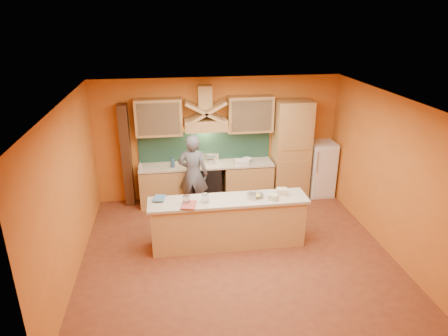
{
  "coord_description": "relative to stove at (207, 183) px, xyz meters",
  "views": [
    {
      "loc": [
        -1.12,
        -6.12,
        4.12
      ],
      "look_at": [
        -0.09,
        0.9,
        1.32
      ],
      "focal_mm": 32.0,
      "sensor_mm": 36.0,
      "label": 1
    }
  ],
  "objects": [
    {
      "name": "wall_left",
      "position": [
        -2.45,
        -2.2,
        0.95
      ],
      "size": [
        0.02,
        5.0,
        2.8
      ],
      "primitive_type": "cube",
      "color": "orange",
      "rests_on": "floor"
    },
    {
      "name": "mixing_bowl",
      "position": [
        0.71,
        -1.88,
        0.53
      ],
      "size": [
        0.33,
        0.33,
        0.07
      ],
      "primitive_type": "imported",
      "rotation": [
        0.0,
        0.0,
        0.21
      ],
      "color": "white",
      "rests_on": "island_top"
    },
    {
      "name": "upper_cabinet_left",
      "position": [
        -1.0,
        0.12,
        1.55
      ],
      "size": [
        1.0,
        0.35,
        0.8
      ],
      "primitive_type": "cube",
      "color": "tan",
      "rests_on": "wall_back"
    },
    {
      "name": "soap_bottle_b",
      "position": [
        -0.76,
        -0.09,
        0.61
      ],
      "size": [
        0.13,
        0.13,
        0.27
      ],
      "primitive_type": "imported",
      "rotation": [
        0.0,
        0.0,
        0.31
      ],
      "color": "#2E5A7E",
      "rests_on": "counter_top"
    },
    {
      "name": "floor",
      "position": [
        0.3,
        -2.2,
        -0.45
      ],
      "size": [
        5.5,
        5.0,
        0.01
      ],
      "primitive_type": "cube",
      "color": "brown",
      "rests_on": "ground"
    },
    {
      "name": "trim_column_left",
      "position": [
        -1.75,
        0.15,
        0.7
      ],
      "size": [
        0.2,
        0.3,
        2.3
      ],
      "primitive_type": "cube",
      "color": "#472816",
      "rests_on": "floor"
    },
    {
      "name": "base_cabinet_right",
      "position": [
        0.95,
        0.0,
        -0.02
      ],
      "size": [
        1.1,
        0.6,
        0.86
      ],
      "primitive_type": "cube",
      "color": "tan",
      "rests_on": "floor"
    },
    {
      "name": "kitchen_scale",
      "position": [
        0.63,
        -1.96,
        0.54
      ],
      "size": [
        0.12,
        0.12,
        0.09
      ],
      "primitive_type": "cube",
      "rotation": [
        0.0,
        0.0,
        -0.11
      ],
      "color": "silver",
      "rests_on": "island_top"
    },
    {
      "name": "book_lower",
      "position": [
        -0.65,
        -2.04,
        0.51
      ],
      "size": [
        0.31,
        0.38,
        0.03
      ],
      "primitive_type": "imported",
      "rotation": [
        0.0,
        0.0,
        -0.2
      ],
      "color": "#A9423C",
      "rests_on": "island_top"
    },
    {
      "name": "grocery_bag_b",
      "position": [
        1.0,
        -2.04,
        0.55
      ],
      "size": [
        0.21,
        0.2,
        0.1
      ],
      "primitive_type": "cube",
      "rotation": [
        0.0,
        0.0,
        -0.67
      ],
      "color": "beige",
      "rests_on": "island_top"
    },
    {
      "name": "wall_right",
      "position": [
        3.05,
        -2.2,
        0.95
      ],
      "size": [
        0.02,
        5.0,
        2.8
      ],
      "primitive_type": "cube",
      "color": "orange",
      "rests_on": "floor"
    },
    {
      "name": "backsplash",
      "position": [
        -0.0,
        0.28,
        0.8
      ],
      "size": [
        3.0,
        0.03,
        0.7
      ],
      "primitive_type": "cube",
      "color": "#1C3D31",
      "rests_on": "wall_back"
    },
    {
      "name": "cloth",
      "position": [
        1.04,
        -1.86,
        0.5
      ],
      "size": [
        0.24,
        0.19,
        0.01
      ],
      "primitive_type": "cube",
      "rotation": [
        0.0,
        0.0,
        -0.17
      ],
      "color": "beige",
      "rests_on": "island_top"
    },
    {
      "name": "island_top",
      "position": [
        0.2,
        -1.9,
        0.47
      ],
      "size": [
        2.9,
        0.62,
        0.05
      ],
      "primitive_type": "cube",
      "color": "beige",
      "rests_on": "island_body"
    },
    {
      "name": "pot_large",
      "position": [
        -0.19,
        -0.09,
        0.53
      ],
      "size": [
        0.31,
        0.31,
        0.16
      ],
      "primitive_type": "cylinder",
      "rotation": [
        0.0,
        0.0,
        -0.3
      ],
      "color": "silver",
      "rests_on": "stove"
    },
    {
      "name": "dish_rack",
      "position": [
        0.78,
        -0.16,
        0.52
      ],
      "size": [
        0.35,
        0.3,
        0.11
      ],
      "primitive_type": "cube",
      "rotation": [
        0.0,
        0.0,
        -0.2
      ],
      "color": "white",
      "rests_on": "counter_top"
    },
    {
      "name": "stove",
      "position": [
        0.0,
        0.0,
        0.0
      ],
      "size": [
        0.6,
        0.58,
        0.9
      ],
      "primitive_type": "cube",
      "color": "black",
      "rests_on": "floor"
    },
    {
      "name": "range_hood",
      "position": [
        0.0,
        0.05,
        1.37
      ],
      "size": [
        0.92,
        0.5,
        0.24
      ],
      "primitive_type": "cube",
      "color": "tan",
      "rests_on": "wall_back"
    },
    {
      "name": "base_cabinet_left",
      "position": [
        -0.95,
        0.0,
        -0.02
      ],
      "size": [
        1.1,
        0.6,
        0.86
      ],
      "primitive_type": "cube",
      "color": "tan",
      "rests_on": "floor"
    },
    {
      "name": "pot_small",
      "position": [
        0.09,
        0.06,
        0.51
      ],
      "size": [
        0.21,
        0.21,
        0.12
      ],
      "primitive_type": "cylinder",
      "rotation": [
        0.0,
        0.0,
        0.07
      ],
      "color": "silver",
      "rests_on": "stove"
    },
    {
      "name": "island_body",
      "position": [
        0.2,
        -1.9,
        -0.01
      ],
      "size": [
        2.8,
        0.55,
        0.88
      ],
      "primitive_type": "cube",
      "color": "#DCB571",
      "rests_on": "floor"
    },
    {
      "name": "upper_cabinet_right",
      "position": [
        1.0,
        0.12,
        1.55
      ],
      "size": [
        1.0,
        0.35,
        0.8
      ],
      "primitive_type": "cube",
      "color": "tan",
      "rests_on": "wall_back"
    },
    {
      "name": "jar_large",
      "position": [
        -0.23,
        -1.95,
        0.57
      ],
      "size": [
        0.17,
        0.17,
        0.15
      ],
      "primitive_type": "cylinder",
      "rotation": [
        0.0,
        0.0,
        0.25
      ],
      "color": "white",
      "rests_on": "island_top"
    },
    {
      "name": "grocery_bag_a",
      "position": [
        1.21,
        -1.85,
        0.56
      ],
      "size": [
        0.2,
        0.17,
        0.12
      ],
      "primitive_type": "cube",
      "rotation": [
        0.0,
        0.0,
        -0.13
      ],
      "color": "beige",
      "rests_on": "island_top"
    },
    {
      "name": "soap_bottle_a",
      "position": [
        -1.45,
        -0.16,
        0.56
      ],
      "size": [
        0.09,
        0.09,
        0.18
      ],
      "primitive_type": "imported",
      "rotation": [
        0.0,
        0.0,
        -0.08
      ],
      "color": "beige",
      "rests_on": "counter_top"
    },
    {
      "name": "wall_front",
      "position": [
        0.3,
        -4.7,
        0.95
      ],
      "size": [
        5.5,
        0.02,
        2.8
      ],
      "primitive_type": "cube",
      "color": "orange",
      "rests_on": "floor"
    },
    {
      "name": "bowl_back",
      "position": [
        0.93,
        0.04,
        0.51
      ],
      "size": [
        0.26,
        0.26,
        0.07
      ],
      "primitive_type": "imported",
      "rotation": [
        0.0,
        0.0,
        0.2
      ],
      "color": "silver",
      "rests_on": "counter_top"
    },
    {
      "name": "fridge",
      "position": [
        2.7,
        0.0,
        0.2
      ],
      "size": [
        0.58,
        0.6,
        1.3
      ],
      "primitive_type": "cube",
      "color": "white",
      "rests_on": "floor"
    },
    {
      "name": "counter_top",
      "position": [
        -0.0,
        0.0,
        0.45
      ],
      "size": [
        3.0,
        0.62,
        0.04
      ],
      "primitive_type": "cube",
      "color": "beige",
      "rests_on": "base_cabinet_left"
    },
    {
      "name": "book_upper",
      "position": [
        -1.14,
        -1.72,
        0.53
      ],
      "size": [
        0.25,
        0.31,
        0.02
      ],
      "primitive_type": "imported",
      "rotation": [
        0.0,
        0.0,
        -0.21
      ],
      "color": "teal",
      "rests_on": "island_top"
    },
    {
      "name": "person",
      "position": [
        -0.34,
        -0.46,
        0.43
      ],
      "size": [
        0.72,
        0.56,
        1.75
      ],
      "primitive_type": "imported",
      "rotation": [
        0.0,
        0.0,
        2.9
      ],
      "color": "slate",
      "rests_on": "floor"
    },
    {
      "name": "wall_back",
      "position": [
        0.3,
        0.3,
        0.95
      ],
      "size": [
        5.5,
        0.02,
        2.8
      ],
      "primitive_type": "cube",
      "color": "orange",
      "rests_on": "floor"
    },
    {
      "name": "pantry_column",
      "position": [
        1.95,
        0.0,
        0.7
      ],
      "size": [
        0.8,
        0.6,
        2.3
      ],
      "primitive_type": "cube",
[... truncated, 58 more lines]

